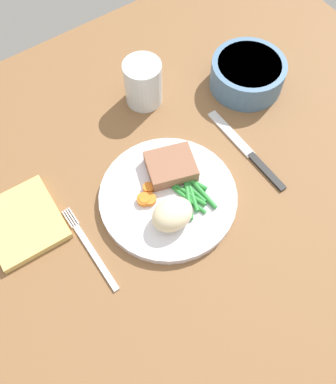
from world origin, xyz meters
TOP-DOWN VIEW (x-y plane):
  - dining_table at (0.00, 0.00)cm, footprint 120.00×90.00cm
  - dinner_plate at (1.49, -1.35)cm, footprint 23.29×23.29cm
  - meat_portion at (4.63, 2.31)cm, footprint 9.73×8.95cm
  - mashed_potatoes at (-0.61, -5.55)cm, footprint 6.89×5.45cm
  - carrot_slices at (-1.86, 0.06)cm, footprint 3.89×3.96cm
  - green_beans at (4.89, -3.25)cm, footprint 6.26×9.19cm
  - fork at (-13.89, -1.61)cm, footprint 1.44×16.60cm
  - knife at (18.86, -1.64)cm, footprint 1.70×20.50cm
  - water_glass at (10.29, 19.47)cm, footprint 7.15×7.15cm
  - salad_bowl at (28.93, 11.08)cm, footprint 14.33×14.33cm
  - napkin at (-20.64, 8.51)cm, footprint 12.15×13.50cm

SIDE VIEW (x-z plane):
  - dining_table at x=0.00cm, z-range 0.00..2.00cm
  - knife at x=18.86cm, z-range 1.88..2.52cm
  - fork at x=-13.89cm, z-range 2.00..2.40cm
  - napkin at x=-20.64cm, z-range 2.00..3.31cm
  - dinner_plate at x=1.49cm, z-range 2.00..3.60cm
  - green_beans at x=4.89cm, z-range 3.55..4.44cm
  - carrot_slices at x=-1.86cm, z-range 3.55..4.65cm
  - meat_portion at x=4.63cm, z-range 3.60..6.18cm
  - salad_bowl at x=28.93cm, z-range 2.36..8.03cm
  - mashed_potatoes at x=-0.61cm, z-range 3.60..8.00cm
  - water_glass at x=10.29cm, z-range 1.34..10.29cm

